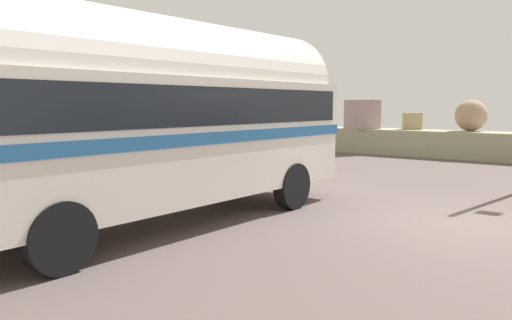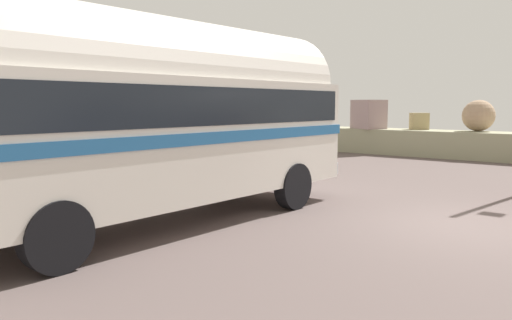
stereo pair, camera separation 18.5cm
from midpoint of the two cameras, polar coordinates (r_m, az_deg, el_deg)
ground at (r=9.92m, az=22.44°, el=-6.83°), size 32.00×26.00×0.02m
vintage_coach at (r=9.15m, az=-10.41°, el=5.38°), size 2.56×8.62×3.70m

